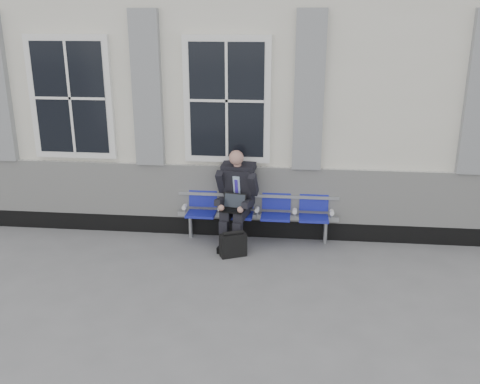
# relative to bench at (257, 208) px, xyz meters

# --- Properties ---
(ground) EXTENTS (70.00, 70.00, 0.00)m
(ground) POSITION_rel_bench_xyz_m (-0.85, -1.32, -0.55)
(ground) COLOR slate
(ground) RESTS_ON ground
(station_building) EXTENTS (14.40, 4.40, 4.49)m
(station_building) POSITION_rel_bench_xyz_m (-0.87, 2.15, 1.67)
(station_building) COLOR silver
(station_building) RESTS_ON ground
(bench) EXTENTS (2.60, 0.47, 0.91)m
(bench) POSITION_rel_bench_xyz_m (0.00, 0.00, 0.00)
(bench) COLOR #9EA0A3
(bench) RESTS_ON ground
(businessman) EXTENTS (0.68, 0.91, 1.53)m
(businessman) POSITION_rel_bench_xyz_m (-0.32, -0.14, 0.26)
(businessman) COLOR black
(businessman) RESTS_ON ground
(briefcase) EXTENTS (0.43, 0.32, 0.41)m
(briefcase) POSITION_rel_bench_xyz_m (-0.31, -0.66, -0.36)
(briefcase) COLOR black
(briefcase) RESTS_ON ground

